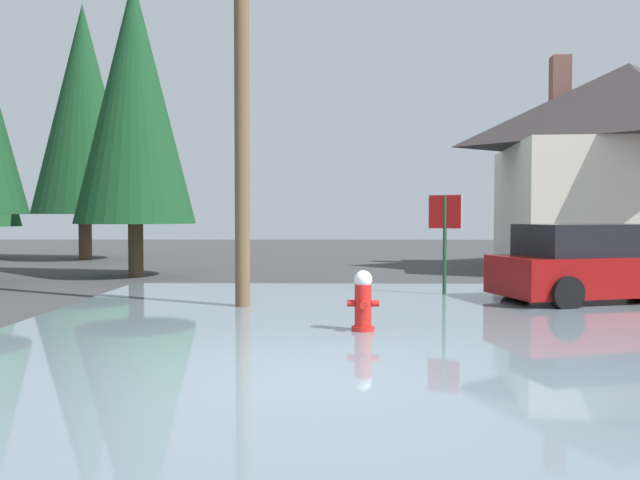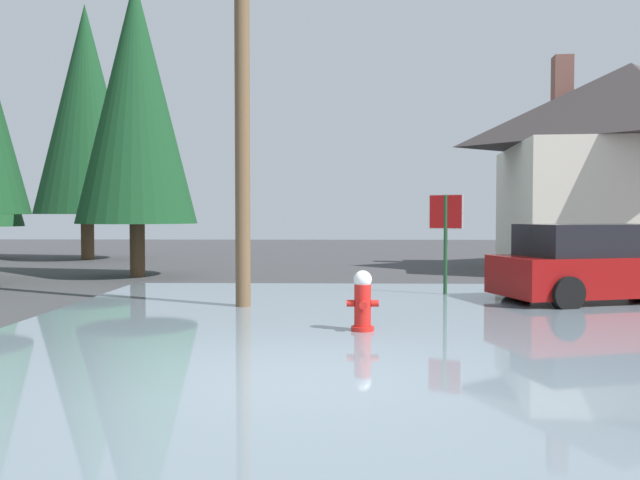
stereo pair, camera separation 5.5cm
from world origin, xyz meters
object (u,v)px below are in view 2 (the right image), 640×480
object	(u,v)px
fire_hydrant	(363,303)
parked_car	(604,265)
utility_pole	(242,40)
stop_sign_far	(446,224)
house	(629,163)
pine_tree_mid_left	(136,102)
pine_tree_far_center	(86,110)

from	to	relation	value
fire_hydrant	parked_car	xyz separation A→B (m)	(4.97, 3.64, 0.29)
utility_pole	stop_sign_far	world-z (taller)	utility_pole
fire_hydrant	house	size ratio (longest dim) A/B	0.11
parked_car	pine_tree_mid_left	world-z (taller)	pine_tree_mid_left
fire_hydrant	utility_pole	size ratio (longest dim) A/B	0.10
stop_sign_far	parked_car	size ratio (longest dim) A/B	0.46
fire_hydrant	house	distance (m)	14.47
parked_car	pine_tree_mid_left	xyz separation A→B (m)	(-11.03, 5.22, 4.20)
stop_sign_far	house	xyz separation A→B (m)	(6.78, 6.65, 1.80)
utility_pole	stop_sign_far	xyz separation A→B (m)	(4.09, 1.96, -3.41)
stop_sign_far	house	bearing A→B (deg)	44.43
fire_hydrant	stop_sign_far	distance (m)	5.04
fire_hydrant	pine_tree_far_center	bearing A→B (deg)	122.59
house	pine_tree_far_center	distance (m)	19.72
utility_pole	pine_tree_mid_left	xyz separation A→B (m)	(-3.92, 6.31, -0.03)
stop_sign_far	pine_tree_far_center	xyz separation A→B (m)	(-12.17, 11.48, 4.30)
stop_sign_far	house	world-z (taller)	house
utility_pole	stop_sign_far	distance (m)	5.67
fire_hydrant	pine_tree_far_center	distance (m)	19.74
utility_pole	fire_hydrant	bearing A→B (deg)	-50.08
house	pine_tree_far_center	world-z (taller)	pine_tree_far_center
house	pine_tree_mid_left	world-z (taller)	pine_tree_mid_left
pine_tree_mid_left	utility_pole	bearing A→B (deg)	-58.14
parked_car	pine_tree_far_center	distance (m)	20.24
stop_sign_far	pine_tree_mid_left	distance (m)	9.72
fire_hydrant	parked_car	size ratio (longest dim) A/B	0.19
stop_sign_far	pine_tree_far_center	size ratio (longest dim) A/B	0.22
fire_hydrant	utility_pole	world-z (taller)	utility_pole
fire_hydrant	stop_sign_far	xyz separation A→B (m)	(1.95, 4.51, 1.11)
parked_car	pine_tree_far_center	xyz separation A→B (m)	(-15.19, 12.35, 5.12)
pine_tree_far_center	stop_sign_far	bearing A→B (deg)	-43.32
stop_sign_far	parked_car	distance (m)	3.25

